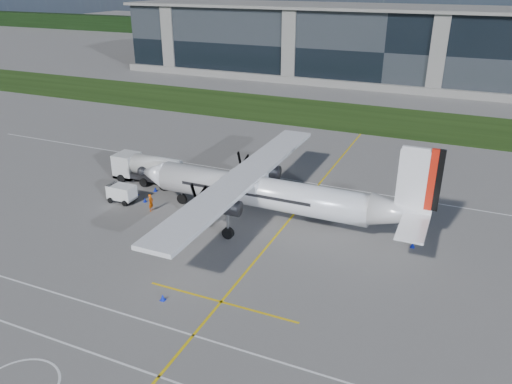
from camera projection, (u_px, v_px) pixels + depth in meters
ground at (343, 130)px, 75.88m from camera, size 400.00×400.00×0.00m
grass_strip at (355, 117)px, 82.58m from camera, size 400.00×18.00×0.04m
terminal_building at (393, 47)px, 106.39m from camera, size 120.00×20.00×15.00m
tree_line at (424, 38)px, 158.49m from camera, size 400.00×6.00×6.00m
yellow_taxiway_centerline at (295, 213)px, 49.63m from camera, size 0.20×70.00×0.01m
white_lane_line at (118, 362)px, 30.61m from camera, size 90.00×0.15×0.01m
turboprop_aircraft at (271, 177)px, 46.20m from camera, size 29.63×30.73×9.22m
fuel_tanker_truck at (144, 168)px, 56.44m from camera, size 8.68×2.82×3.26m
baggage_tug at (122, 194)px, 51.79m from camera, size 3.00×1.80×1.80m
ground_crew_person at (151, 201)px, 49.72m from camera, size 0.65×0.87×2.05m
safety_cone_tail at (413, 245)px, 43.33m from camera, size 0.36×0.36×0.50m
safety_cone_portwing at (163, 297)px, 36.31m from camera, size 0.36×0.36×0.50m
safety_cone_fwd at (137, 193)px, 53.48m from camera, size 0.36×0.36×0.50m
safety_cone_nose_stbd at (155, 189)px, 54.47m from camera, size 0.36×0.36×0.50m
safety_cone_nose_port at (145, 200)px, 51.93m from camera, size 0.36×0.36×0.50m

